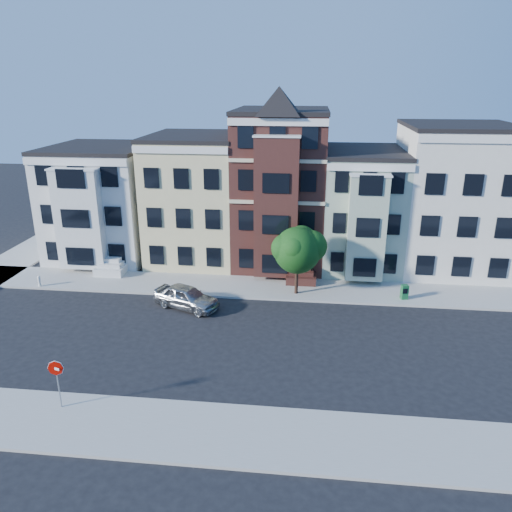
# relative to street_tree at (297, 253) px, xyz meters

# --- Properties ---
(ground) EXTENTS (120.00, 120.00, 0.00)m
(ground) POSITION_rel_street_tree_xyz_m (-1.67, -7.14, -3.13)
(ground) COLOR black
(far_sidewalk) EXTENTS (60.00, 4.00, 0.15)m
(far_sidewalk) POSITION_rel_street_tree_xyz_m (-1.67, 0.86, -3.05)
(far_sidewalk) COLOR #9E9B93
(far_sidewalk) RESTS_ON ground
(near_sidewalk) EXTENTS (60.00, 4.00, 0.15)m
(near_sidewalk) POSITION_rel_street_tree_xyz_m (-1.67, -15.14, -3.05)
(near_sidewalk) COLOR #9E9B93
(near_sidewalk) RESTS_ON ground
(house_white) EXTENTS (8.00, 9.00, 9.00)m
(house_white) POSITION_rel_street_tree_xyz_m (-16.67, 7.36, 1.37)
(house_white) COLOR silver
(house_white) RESTS_ON ground
(house_yellow) EXTENTS (7.00, 9.00, 10.00)m
(house_yellow) POSITION_rel_street_tree_xyz_m (-8.67, 7.36, 1.87)
(house_yellow) COLOR beige
(house_yellow) RESTS_ON ground
(house_brown) EXTENTS (7.00, 9.00, 12.00)m
(house_brown) POSITION_rel_street_tree_xyz_m (-1.67, 7.36, 2.87)
(house_brown) COLOR #3D1C17
(house_brown) RESTS_ON ground
(house_green) EXTENTS (6.00, 9.00, 9.00)m
(house_green) POSITION_rel_street_tree_xyz_m (4.83, 7.36, 1.37)
(house_green) COLOR #9FB197
(house_green) RESTS_ON ground
(house_cream) EXTENTS (8.00, 9.00, 11.00)m
(house_cream) POSITION_rel_street_tree_xyz_m (11.83, 7.36, 2.37)
(house_cream) COLOR silver
(house_cream) RESTS_ON ground
(street_tree) EXTENTS (6.13, 6.13, 5.96)m
(street_tree) POSITION_rel_street_tree_xyz_m (0.00, 0.00, 0.00)
(street_tree) COLOR #1D511A
(street_tree) RESTS_ON far_sidewalk
(parked_car) EXTENTS (4.91, 3.41, 1.55)m
(parked_car) POSITION_rel_street_tree_xyz_m (-7.19, -2.89, -2.35)
(parked_car) COLOR #979A9E
(parked_car) RESTS_ON ground
(newspaper_box) EXTENTS (0.53, 0.49, 1.01)m
(newspaper_box) POSITION_rel_street_tree_xyz_m (7.42, -0.12, -2.48)
(newspaper_box) COLOR #196232
(newspaper_box) RESTS_ON far_sidewalk
(fire_hydrant) EXTENTS (0.30, 0.30, 0.64)m
(fire_hydrant) POSITION_rel_street_tree_xyz_m (-18.67, -0.84, -2.66)
(fire_hydrant) COLOR silver
(fire_hydrant) RESTS_ON far_sidewalk
(stop_sign) EXTENTS (0.75, 0.31, 2.74)m
(stop_sign) POSITION_rel_street_tree_xyz_m (-10.29, -14.23, -1.61)
(stop_sign) COLOR #A90800
(stop_sign) RESTS_ON near_sidewalk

